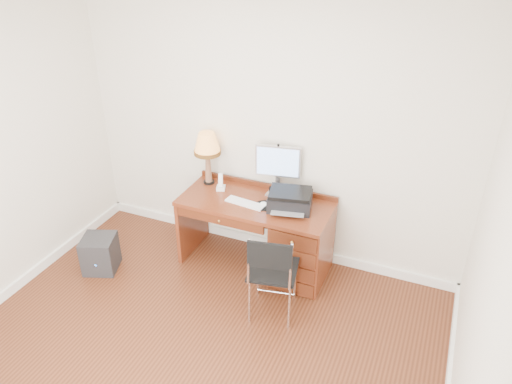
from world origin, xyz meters
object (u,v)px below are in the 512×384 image
at_px(printer, 290,200).
at_px(equipment_box, 100,254).
at_px(leg_lamp, 207,147).
at_px(chair, 270,268).
at_px(desk, 286,237).
at_px(phone, 221,185).
at_px(monitor, 278,164).

bearing_deg(printer, equipment_box, -170.24).
xyz_separation_m(printer, leg_lamp, (-0.95, 0.15, 0.32)).
bearing_deg(equipment_box, chair, -19.13).
height_order(printer, equipment_box, printer).
height_order(desk, equipment_box, desk).
bearing_deg(phone, leg_lamp, 137.08).
relative_size(printer, equipment_box, 1.25).
relative_size(printer, leg_lamp, 0.83).
relative_size(monitor, phone, 2.83).
distance_m(leg_lamp, equipment_box, 1.55).
height_order(desk, leg_lamp, leg_lamp).
xyz_separation_m(monitor, printer, (0.21, -0.22, -0.24)).
height_order(desk, printer, printer).
xyz_separation_m(chair, equipment_box, (-1.85, -0.04, -0.35)).
bearing_deg(equipment_box, desk, 1.50).
bearing_deg(monitor, printer, -57.26).
distance_m(printer, leg_lamp, 1.01).
relative_size(desk, equipment_box, 4.02).
bearing_deg(chair, monitor, 96.21).
bearing_deg(printer, phone, 162.79).
relative_size(desk, monitor, 2.91).
bearing_deg(phone, printer, -23.21).
height_order(desk, monitor, monitor).
height_order(leg_lamp, phone, leg_lamp).
bearing_deg(chair, phone, 127.30).
height_order(phone, chair, phone).
distance_m(monitor, leg_lamp, 0.75).
distance_m(leg_lamp, chair, 1.46).
distance_m(phone, equipment_box, 1.42).
bearing_deg(leg_lamp, printer, -8.91).
bearing_deg(leg_lamp, phone, -24.63).
bearing_deg(printer, chair, -96.24).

